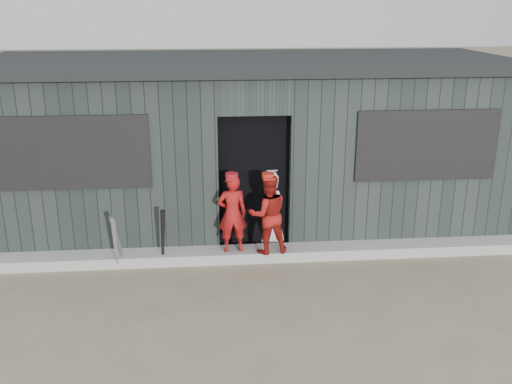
{
  "coord_description": "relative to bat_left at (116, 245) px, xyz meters",
  "views": [
    {
      "loc": [
        -0.63,
        -5.49,
        3.45
      ],
      "look_at": [
        0.0,
        1.8,
        1.0
      ],
      "focal_mm": 40.0,
      "sensor_mm": 36.0,
      "label": 1
    }
  ],
  "objects": [
    {
      "name": "bat_left",
      "position": [
        0.0,
        0.0,
        0.0
      ],
      "size": [
        0.08,
        0.22,
        0.77
      ],
      "primitive_type": "cone",
      "rotation": [
        0.19,
        0.0,
        0.07
      ],
      "color": "#919299",
      "rests_on": "ground"
    },
    {
      "name": "ground",
      "position": [
        1.89,
        -1.6,
        -0.38
      ],
      "size": [
        80.0,
        80.0,
        0.0
      ],
      "primitive_type": "plane",
      "color": "#6F634C",
      "rests_on": "ground"
    },
    {
      "name": "player_grey_back",
      "position": [
        2.15,
        0.67,
        0.23
      ],
      "size": [
        0.68,
        0.52,
        1.22
      ],
      "primitive_type": "imported",
      "rotation": [
        0.0,
        0.0,
        2.89
      ],
      "color": "silver",
      "rests_on": "ground"
    },
    {
      "name": "bat_mid",
      "position": [
        0.02,
        0.06,
        0.02
      ],
      "size": [
        0.18,
        0.3,
        0.81
      ],
      "primitive_type": "cone",
      "rotation": [
        0.28,
        0.0,
        -0.39
      ],
      "color": "slate",
      "rests_on": "ground"
    },
    {
      "name": "dugout",
      "position": [
        1.89,
        1.91,
        0.9
      ],
      "size": [
        8.3,
        3.3,
        2.62
      ],
      "color": "black",
      "rests_on": "ground"
    },
    {
      "name": "player_red_left",
      "position": [
        1.56,
        0.19,
        0.32
      ],
      "size": [
        0.43,
        0.31,
        1.1
      ],
      "primitive_type": "imported",
      "rotation": [
        0.0,
        0.0,
        3.25
      ],
      "color": "maroon",
      "rests_on": "curb"
    },
    {
      "name": "curb",
      "position": [
        1.89,
        0.22,
        -0.31
      ],
      "size": [
        8.0,
        0.36,
        0.15
      ],
      "primitive_type": "cube",
      "color": "#969691",
      "rests_on": "ground"
    },
    {
      "name": "bat_right",
      "position": [
        0.62,
        0.11,
        0.03
      ],
      "size": [
        0.13,
        0.22,
        0.84
      ],
      "primitive_type": "cone",
      "rotation": [
        0.17,
        0.0,
        0.34
      ],
      "color": "black",
      "rests_on": "ground"
    },
    {
      "name": "player_red_right",
      "position": [
        2.05,
        0.12,
        0.32
      ],
      "size": [
        0.59,
        0.49,
        1.11
      ],
      "primitive_type": "imported",
      "rotation": [
        0.0,
        0.0,
        3.28
      ],
      "color": "maroon",
      "rests_on": "curb"
    }
  ]
}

